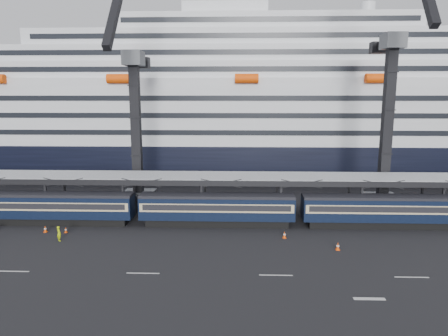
{
  "coord_description": "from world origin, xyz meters",
  "views": [
    {
      "loc": [
        -5.52,
        -37.58,
        15.77
      ],
      "look_at": [
        -7.12,
        10.0,
        7.23
      ],
      "focal_mm": 32.0,
      "sensor_mm": 36.0,
      "label": 1
    }
  ],
  "objects": [
    {
      "name": "lane_markings",
      "position": [
        8.15,
        -5.23,
        0.01
      ],
      "size": [
        111.0,
        4.27,
        0.02
      ],
      "color": "beige",
      "rests_on": "ground"
    },
    {
      "name": "traffic_cone_c",
      "position": [
        -25.63,
        6.59,
        0.34
      ],
      "size": [
        0.35,
        0.35,
        0.7
      ],
      "color": "#FF4C08",
      "rests_on": "ground"
    },
    {
      "name": "traffic_cone_d",
      "position": [
        -0.13,
        5.63,
        0.4
      ],
      "size": [
        0.4,
        0.4,
        0.8
      ],
      "color": "#FF4C08",
      "rests_on": "ground"
    },
    {
      "name": "canopy",
      "position": [
        0.0,
        14.0,
        5.25
      ],
      "size": [
        130.0,
        6.25,
        5.53
      ],
      "color": "#9C9FA4",
      "rests_on": "ground"
    },
    {
      "name": "crane_dark_near",
      "position": [
        -20.0,
        18.59,
        11.93
      ],
      "size": [
        4.5,
        17.75,
        35.08
      ],
      "color": "#4A4E52",
      "rests_on": "ground"
    },
    {
      "name": "ground",
      "position": [
        0.0,
        0.0,
        0.0
      ],
      "size": [
        260.0,
        260.0,
        0.0
      ],
      "primitive_type": "plane",
      "color": "black",
      "rests_on": "ground"
    },
    {
      "name": "cruise_ship",
      "position": [
        -1.08,
        45.99,
        12.34
      ],
      "size": [
        214.09,
        28.84,
        34.0
      ],
      "color": "black",
      "rests_on": "ground"
    },
    {
      "name": "train",
      "position": [
        -4.65,
        10.0,
        2.2
      ],
      "size": [
        133.05,
        3.0,
        4.05
      ],
      "color": "black",
      "rests_on": "ground"
    },
    {
      "name": "traffic_cone_e",
      "position": [
        5.02,
        2.24,
        0.42
      ],
      "size": [
        0.42,
        0.42,
        0.84
      ],
      "color": "#FF4C08",
      "rests_on": "ground"
    },
    {
      "name": "worker",
      "position": [
        -25.19,
        3.87,
        0.85
      ],
      "size": [
        0.73,
        0.72,
        1.7
      ],
      "primitive_type": "imported",
      "rotation": [
        0.0,
        0.0,
        2.41
      ],
      "color": "#BAD60B",
      "rests_on": "ground"
    },
    {
      "name": "crane_dark_mid",
      "position": [
        15.0,
        17.59,
        13.36
      ],
      "size": [
        4.5,
        18.24,
        39.64
      ],
      "color": "#4A4E52",
      "rests_on": "ground"
    },
    {
      "name": "traffic_cone_b",
      "position": [
        -28.12,
        6.67,
        0.39
      ],
      "size": [
        0.4,
        0.4,
        0.8
      ],
      "color": "#FF4C08",
      "rests_on": "ground"
    }
  ]
}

